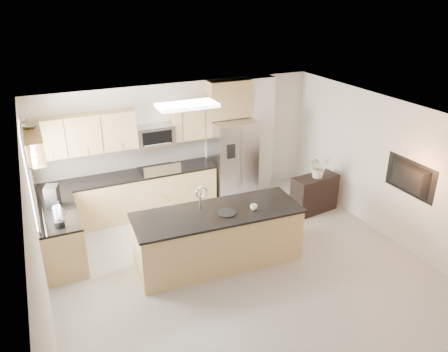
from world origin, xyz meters
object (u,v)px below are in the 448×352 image
credenza (314,194)px  cup (254,207)px  flower_vase (319,161)px  range (160,190)px  bowl (29,126)px  microwave (155,135)px  island (218,237)px  kettle (59,208)px  platter (227,213)px  refrigerator (233,160)px  television (406,178)px  coffee_maker (53,197)px  blender (58,218)px

credenza → cup: cup is taller
cup → credenza: bearing=27.8°
flower_vase → range: bearing=154.5°
bowl → flower_vase: bearing=-6.4°
microwave → island: size_ratio=0.27×
cup → kettle: 3.21m
range → platter: range is taller
cup → platter: cup is taller
cup → flower_vase: bearing=26.6°
refrigerator → bowl: (-3.91, -0.78, 1.49)m
microwave → bowl: bearing=-157.1°
credenza → flower_vase: 0.75m
television → island: bearing=74.4°
bowl → microwave: bearing=22.9°
island → coffee_maker: 2.88m
cup → bowl: 3.80m
microwave → island: bearing=-81.7°
cup → television: (2.59, -0.69, 0.33)m
range → island: 2.26m
television → kettle: bearing=70.3°
island → credenza: (2.59, 0.87, -0.09)m
kettle → television: television is taller
flower_vase → microwave: bearing=152.6°
range → coffee_maker: (-2.10, -0.84, 0.63)m
range → platter: (0.46, -2.35, 0.51)m
bowl → television: 6.28m
credenza → kettle: kettle is taller
island → flower_vase: bearing=20.8°
microwave → bowl: 2.55m
microwave → cup: 2.78m
range → microwave: microwave is taller
flower_vase → refrigerator: bearing=133.5°
island → kettle: bearing=158.2°
bowl → television: bearing=-21.7°
range → coffee_maker: 2.34m
refrigerator → blender: 4.05m
range → credenza: range is taller
coffee_maker → bowl: size_ratio=1.21×
range → bowl: bearing=-159.8°
microwave → flower_vase: 3.36m
refrigerator → coffee_maker: size_ratio=4.57×
range → cup: size_ratio=9.65×
microwave → coffee_maker: size_ratio=1.95×
blender → bowl: size_ratio=1.13×
credenza → platter: (-2.47, -0.98, 0.59)m
cup → bowl: bearing=153.2°
blender → coffee_maker: coffee_maker is taller
island → flower_vase: flower_vase is taller
blender → bowl: bowl is taller
kettle → flower_vase: 4.99m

